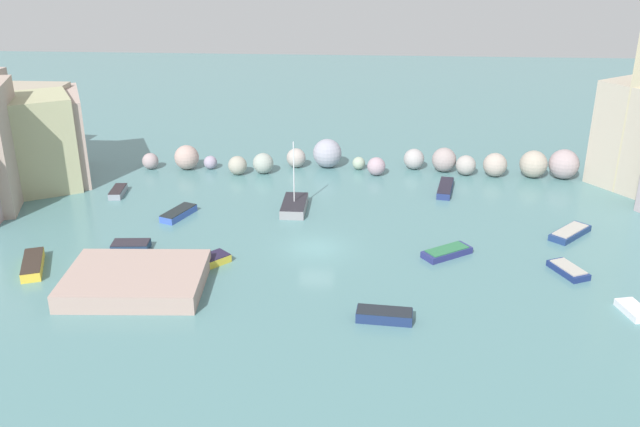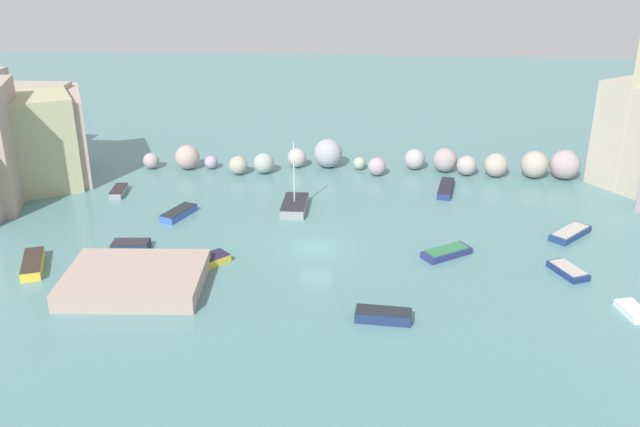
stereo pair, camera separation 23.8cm
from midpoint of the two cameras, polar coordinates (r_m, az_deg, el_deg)
The scene contains 15 objects.
cove_water at distance 50.53m, azimuth -0.20°, elevation -2.86°, with size 160.00×160.00×0.00m, color slate.
rock_breakwater at distance 65.88m, azimuth 6.20°, elevation 4.31°, with size 40.99×4.96×2.76m.
stone_dock at distance 46.49m, azimuth -14.82°, elevation -5.27°, with size 8.75×6.69×1.22m, color tan.
moored_boat_0 at distance 57.05m, azimuth -1.99°, elevation 0.67°, with size 1.96×4.29×5.86m.
moored_boat_1 at distance 62.02m, azimuth 10.40°, elevation 2.04°, with size 1.93×4.55×0.61m.
moored_boat_2 at distance 56.93m, azimuth -11.41°, elevation 0.04°, with size 2.43×3.62×0.59m.
moored_boat_3 at distance 51.36m, azimuth -22.41°, elevation -3.85°, with size 2.65×4.34×0.69m.
moored_boat_4 at distance 50.15m, azimuth 10.49°, elevation -3.16°, with size 3.81×3.23×0.54m.
moored_boat_5 at distance 49.83m, azimuth 19.83°, elevation -4.42°, with size 2.46×3.22×0.49m.
moored_boat_6 at distance 55.67m, azimuth 19.99°, elevation -1.52°, with size 3.74×3.87×0.54m.
moored_boat_7 at distance 52.11m, azimuth -15.15°, elevation -2.53°, with size 2.76×1.61×0.58m.
moored_boat_8 at distance 62.86m, azimuth -16.11°, elevation 1.77°, with size 1.28×2.88×0.58m.
moored_boat_9 at distance 48.54m, azimuth -9.23°, elevation -3.93°, with size 3.29×3.35×0.60m.
moored_boat_10 at distance 46.39m, azimuth 24.48°, elevation -7.30°, with size 1.74×2.56×0.44m.
moored_boat_11 at distance 41.78m, azimuth 5.38°, elevation -8.34°, with size 3.41×1.50×0.70m.
Camera 2 is at (3.52, -45.42, 21.87)m, focal length 38.95 mm.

